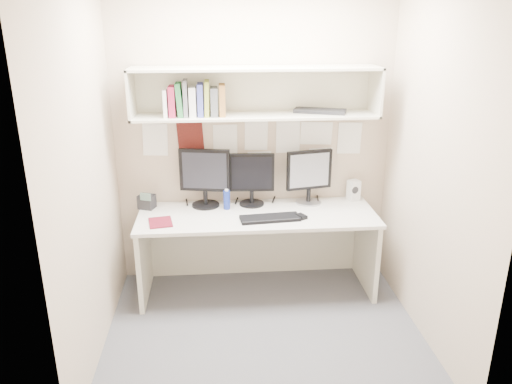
{
  "coord_description": "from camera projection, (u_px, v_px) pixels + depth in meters",
  "views": [
    {
      "loc": [
        -0.33,
        -3.24,
        2.3
      ],
      "look_at": [
        -0.04,
        0.35,
        1.03
      ],
      "focal_mm": 35.0,
      "sensor_mm": 36.0,
      "label": 1
    }
  ],
  "objects": [
    {
      "name": "wall_front",
      "position": [
        286.0,
        230.0,
        2.47
      ],
      "size": [
        2.4,
        0.02,
        2.6
      ],
      "primitive_type": "cube",
      "color": "#B8A38D",
      "rests_on": "ground"
    },
    {
      "name": "wall_back",
      "position": [
        254.0,
        138.0,
        4.35
      ],
      "size": [
        2.4,
        0.02,
        2.6
      ],
      "primitive_type": "cube",
      "color": "#B8A38D",
      "rests_on": "ground"
    },
    {
      "name": "pinned_papers",
      "position": [
        254.0,
        143.0,
        4.36
      ],
      "size": [
        1.92,
        0.01,
        0.48
      ],
      "primitive_type": null,
      "color": "white",
      "rests_on": "wall_back"
    },
    {
      "name": "overhead_hutch",
      "position": [
        255.0,
        91.0,
        4.08
      ],
      "size": [
        2.0,
        0.38,
        0.4
      ],
      "color": "beige",
      "rests_on": "wall_back"
    },
    {
      "name": "wall_right",
      "position": [
        435.0,
        167.0,
        3.5
      ],
      "size": [
        0.02,
        2.0,
        2.6
      ],
      "primitive_type": "cube",
      "color": "#B8A38D",
      "rests_on": "ground"
    },
    {
      "name": "desk_phone",
      "position": [
        147.0,
        201.0,
        4.3
      ],
      "size": [
        0.16,
        0.16,
        0.16
      ],
      "rotation": [
        0.0,
        0.0,
        -0.38
      ],
      "color": "black",
      "rests_on": "desk"
    },
    {
      "name": "blue_bottle",
      "position": [
        227.0,
        200.0,
        4.27
      ],
      "size": [
        0.06,
        0.06,
        0.18
      ],
      "color": "navy",
      "rests_on": "desk"
    },
    {
      "name": "maroon_notebook",
      "position": [
        160.0,
        222.0,
        4.01
      ],
      "size": [
        0.22,
        0.25,
        0.01
      ],
      "primitive_type": "cube",
      "rotation": [
        0.0,
        0.0,
        0.17
      ],
      "color": "#590F1C",
      "rests_on": "desk"
    },
    {
      "name": "keyboard",
      "position": [
        270.0,
        218.0,
        4.07
      ],
      "size": [
        0.5,
        0.22,
        0.02
      ],
      "primitive_type": "cube",
      "rotation": [
        0.0,
        0.0,
        0.1
      ],
      "color": "black",
      "rests_on": "desk"
    },
    {
      "name": "speaker",
      "position": [
        354.0,
        190.0,
        4.48
      ],
      "size": [
        0.12,
        0.12,
        0.19
      ],
      "rotation": [
        0.0,
        0.0,
        0.34
      ],
      "color": "silver",
      "rests_on": "desk"
    },
    {
      "name": "floor",
      "position": [
        264.0,
        332.0,
        3.84
      ],
      "size": [
        2.4,
        2.0,
        0.01
      ],
      "primitive_type": "cube",
      "color": "#4A4A4F",
      "rests_on": "ground"
    },
    {
      "name": "wall_left",
      "position": [
        86.0,
        176.0,
        3.31
      ],
      "size": [
        0.02,
        2.0,
        2.6
      ],
      "primitive_type": "cube",
      "color": "#B8A38D",
      "rests_on": "ground"
    },
    {
      "name": "monitor_right",
      "position": [
        309.0,
        175.0,
        4.36
      ],
      "size": [
        0.41,
        0.23,
        0.48
      ],
      "rotation": [
        0.0,
        0.0,
        0.2
      ],
      "color": "#A5A5AA",
      "rests_on": "desk"
    },
    {
      "name": "monitor_left",
      "position": [
        205.0,
        176.0,
        4.29
      ],
      "size": [
        0.44,
        0.24,
        0.51
      ],
      "rotation": [
        0.0,
        0.0,
        -0.18
      ],
      "color": "black",
      "rests_on": "desk"
    },
    {
      "name": "desk",
      "position": [
        257.0,
        252.0,
        4.33
      ],
      "size": [
        2.0,
        0.7,
        0.73
      ],
      "color": "beige",
      "rests_on": "floor"
    },
    {
      "name": "monitor_center",
      "position": [
        252.0,
        177.0,
        4.33
      ],
      "size": [
        0.4,
        0.22,
        0.46
      ],
      "rotation": [
        0.0,
        0.0,
        -0.06
      ],
      "color": "black",
      "rests_on": "desk"
    },
    {
      "name": "book_stack",
      "position": [
        195.0,
        100.0,
        3.98
      ],
      "size": [
        0.49,
        0.18,
        0.29
      ],
      "color": "silver",
      "rests_on": "overhead_hutch"
    },
    {
      "name": "hutch_tray",
      "position": [
        320.0,
        111.0,
        4.15
      ],
      "size": [
        0.46,
        0.3,
        0.03
      ],
      "primitive_type": "cube",
      "rotation": [
        0.0,
        0.0,
        -0.34
      ],
      "color": "black",
      "rests_on": "overhead_hutch"
    },
    {
      "name": "mouse",
      "position": [
        301.0,
        216.0,
        4.1
      ],
      "size": [
        0.1,
        0.11,
        0.03
      ],
      "primitive_type": "cube",
      "rotation": [
        0.0,
        0.0,
        0.5
      ],
      "color": "black",
      "rests_on": "desk"
    }
  ]
}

